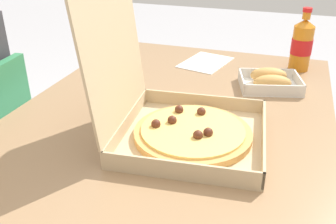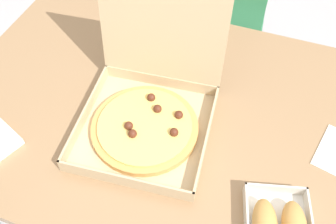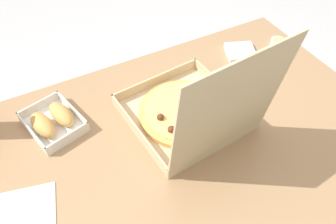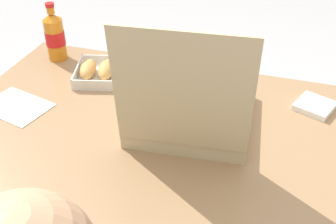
# 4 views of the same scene
# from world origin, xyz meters

# --- Properties ---
(dining_table) EXTENTS (1.35, 0.88, 0.74)m
(dining_table) POSITION_xyz_m (0.00, 0.00, 0.66)
(dining_table) COLOR #997551
(dining_table) RESTS_ON ground_plane
(pizza_box_open) EXTENTS (0.39, 0.43, 0.39)m
(pizza_box_open) POSITION_xyz_m (-0.06, -0.05, 0.79)
(pizza_box_open) COLOR tan
(pizza_box_open) RESTS_ON dining_table
(bread_side_box) EXTENTS (0.19, 0.22, 0.06)m
(bread_side_box) POSITION_xyz_m (0.33, -0.25, 0.76)
(bread_side_box) COLOR white
(bread_side_box) RESTS_ON dining_table
(paper_menu) EXTENTS (0.24, 0.19, 0.00)m
(paper_menu) POSITION_xyz_m (0.51, 0.01, 0.74)
(paper_menu) COLOR white
(paper_menu) RESTS_ON dining_table
(napkin_pile) EXTENTS (0.14, 0.14, 0.02)m
(napkin_pile) POSITION_xyz_m (-0.42, -0.27, 0.75)
(napkin_pile) COLOR white
(napkin_pile) RESTS_ON dining_table
(dipping_sauce_cup) EXTENTS (0.06, 0.06, 0.02)m
(dipping_sauce_cup) POSITION_xyz_m (-0.60, -0.26, 0.75)
(dipping_sauce_cup) COLOR white
(dipping_sauce_cup) RESTS_ON dining_table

